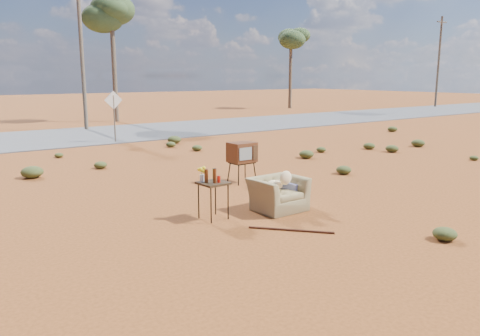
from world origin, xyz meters
TOP-DOWN VIEW (x-y plane):
  - ground at (0.00, 0.00)m, footprint 140.00×140.00m
  - highway at (0.00, 15.00)m, footprint 140.00×7.00m
  - armchair at (0.63, 0.08)m, footprint 1.27×0.83m
  - tv_unit at (1.44, 2.62)m, footprint 0.69×0.57m
  - side_table at (-0.95, 0.35)m, footprint 0.56×0.56m
  - rusty_bar at (-0.15, -1.15)m, footprint 1.10×1.19m
  - road_sign at (1.50, 12.00)m, footprint 0.78×0.06m
  - eucalyptus_center at (5.00, 21.00)m, footprint 3.20×3.20m
  - eucalyptus_right at (22.00, 24.00)m, footprint 3.20×3.20m
  - utility_pole_center at (2.00, 17.50)m, footprint 1.40×0.20m
  - utility_pole_east at (34.00, 17.50)m, footprint 1.40×0.20m
  - scrub_patch at (-0.82, 4.41)m, footprint 17.49×8.07m

SIDE VIEW (x-z plane):
  - ground at x=0.00m, z-range 0.00..0.00m
  - highway at x=0.00m, z-range 0.00..0.04m
  - rusty_bar at x=-0.15m, z-range 0.00..0.04m
  - scrub_patch at x=-0.82m, z-range -0.03..0.30m
  - armchair at x=0.63m, z-range -0.03..0.91m
  - side_table at x=-0.95m, z-range 0.25..1.30m
  - tv_unit at x=1.44m, z-range 0.26..1.35m
  - road_sign at x=1.50m, z-range 0.41..2.60m
  - utility_pole_center at x=2.00m, z-range 0.15..8.15m
  - utility_pole_east at x=34.00m, z-range 0.15..8.15m
  - eucalyptus_right at x=22.00m, z-range 2.39..9.49m
  - eucalyptus_center at x=5.00m, z-range 2.63..10.23m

